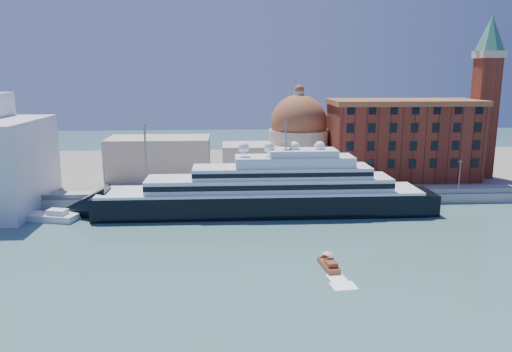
{
  "coord_description": "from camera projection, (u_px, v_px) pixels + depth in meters",
  "views": [
    {
      "loc": [
        0.05,
        -91.2,
        33.1
      ],
      "look_at": [
        6.67,
        18.0,
        10.23
      ],
      "focal_mm": 35.0,
      "sensor_mm": 36.0,
      "label": 1
    }
  ],
  "objects": [
    {
      "name": "ground",
      "position": [
        227.0,
        247.0,
        95.88
      ],
      "size": [
        400.0,
        400.0,
        0.0
      ],
      "primitive_type": "plane",
      "color": "#3B6664",
      "rests_on": "ground"
    },
    {
      "name": "quay_fence",
      "position": [
        226.0,
        195.0,
        124.07
      ],
      "size": [
        180.0,
        0.1,
        1.2
      ],
      "primitive_type": "cube",
      "color": "slate",
      "rests_on": "quay"
    },
    {
      "name": "warehouse",
      "position": [
        402.0,
        139.0,
        146.94
      ],
      "size": [
        43.0,
        19.0,
        23.25
      ],
      "color": "maroon",
      "rests_on": "land"
    },
    {
      "name": "lamp_posts",
      "position": [
        175.0,
        167.0,
        124.64
      ],
      "size": [
        120.8,
        2.4,
        18.0
      ],
      "color": "slate",
      "rests_on": "quay"
    },
    {
      "name": "water_taxi",
      "position": [
        329.0,
        264.0,
        85.55
      ],
      "size": [
        2.87,
        6.64,
        3.06
      ],
      "rotation": [
        0.0,
        0.0,
        0.12
      ],
      "color": "brown",
      "rests_on": "ground"
    },
    {
      "name": "quay",
      "position": [
        227.0,
        198.0,
        128.84
      ],
      "size": [
        180.0,
        10.0,
        2.5
      ],
      "primitive_type": "cube",
      "color": "gray",
      "rests_on": "ground"
    },
    {
      "name": "campanile",
      "position": [
        486.0,
        87.0,
        145.3
      ],
      "size": [
        8.4,
        8.4,
        47.0
      ],
      "color": "maroon",
      "rests_on": "land"
    },
    {
      "name": "service_barge",
      "position": [
        51.0,
        217.0,
        113.29
      ],
      "size": [
        13.44,
        7.47,
        2.87
      ],
      "rotation": [
        0.0,
        0.0,
        -0.27
      ],
      "color": "white",
      "rests_on": "ground"
    },
    {
      "name": "church",
      "position": [
        247.0,
        147.0,
        150.42
      ],
      "size": [
        66.0,
        18.0,
        25.5
      ],
      "color": "beige",
      "rests_on": "land"
    },
    {
      "name": "superyacht",
      "position": [
        251.0,
        195.0,
        117.77
      ],
      "size": [
        86.93,
        12.05,
        25.98
      ],
      "color": "black",
      "rests_on": "ground"
    },
    {
      "name": "land",
      "position": [
        226.0,
        169.0,
        168.95
      ],
      "size": [
        260.0,
        72.0,
        2.0
      ],
      "primitive_type": "cube",
      "color": "slate",
      "rests_on": "ground"
    }
  ]
}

